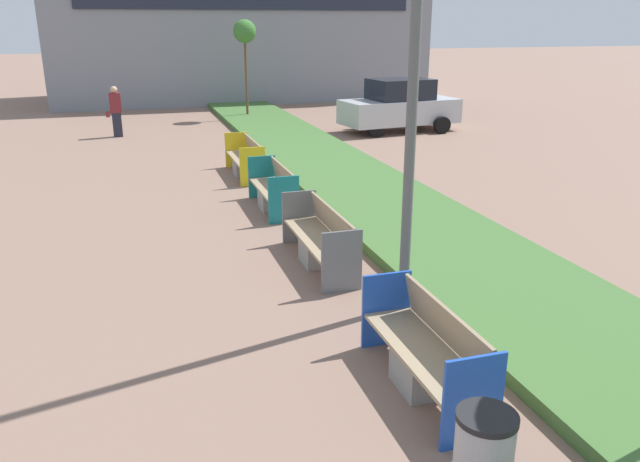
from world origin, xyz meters
TOP-DOWN VIEW (x-y plane):
  - planter_grass_strip at (3.20, 12.00)m, footprint 2.80×120.00m
  - building_backdrop at (4.00, 35.53)m, footprint 18.16×7.47m
  - bench_blue_frame at (0.94, 7.52)m, footprint 0.65×2.07m
  - bench_grey_frame at (0.94, 11.34)m, footprint 0.65×2.36m
  - bench_teal_frame at (0.94, 14.66)m, footprint 0.65×2.06m
  - bench_yellow_frame at (0.94, 17.84)m, footprint 0.65×2.25m
  - sapling_tree_far at (2.88, 27.73)m, footprint 0.91×0.91m
  - pedestrian_walking at (-2.22, 24.82)m, footprint 0.53×0.24m
  - parked_car_distant at (7.53, 23.00)m, footprint 4.38×2.25m

SIDE VIEW (x-z plane):
  - planter_grass_strip at x=3.20m, z-range 0.00..0.18m
  - bench_teal_frame at x=0.94m, z-range -0.10..0.84m
  - bench_blue_frame at x=0.94m, z-range -0.10..0.84m
  - bench_yellow_frame at x=0.94m, z-range -0.10..0.84m
  - bench_grey_frame at x=0.94m, z-range -0.09..0.85m
  - pedestrian_walking at x=-2.22m, z-range 0.01..1.73m
  - parked_car_distant at x=7.53m, z-range -0.02..1.84m
  - sapling_tree_far at x=2.88m, z-range 1.41..5.29m
  - building_backdrop at x=4.00m, z-range 0.00..8.88m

